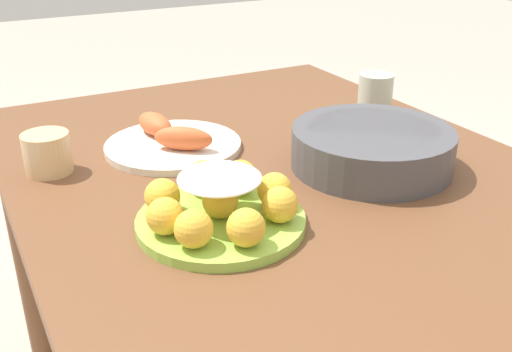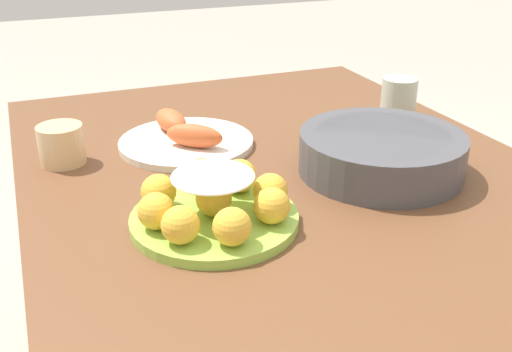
{
  "view_description": "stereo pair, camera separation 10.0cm",
  "coord_description": "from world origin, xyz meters",
  "px_view_note": "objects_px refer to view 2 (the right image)",
  "views": [
    {
      "loc": [
        0.86,
        -0.52,
        1.18
      ],
      "look_at": [
        0.06,
        -0.09,
        0.76
      ],
      "focal_mm": 42.0,
      "sensor_mm": 36.0,
      "label": 1
    },
    {
      "loc": [
        0.9,
        -0.43,
        1.18
      ],
      "look_at": [
        0.06,
        -0.09,
        0.76
      ],
      "focal_mm": 42.0,
      "sensor_mm": 36.0,
      "label": 2
    }
  ],
  "objects_px": {
    "serving_bowl": "(381,152)",
    "seafood_platter": "(185,138)",
    "cake_plate": "(214,204)",
    "cup_far": "(399,98)",
    "dining_table": "(290,218)",
    "cup_near": "(61,145)"
  },
  "relations": [
    {
      "from": "seafood_platter",
      "to": "serving_bowl",
      "type": "bearing_deg",
      "value": 48.54
    },
    {
      "from": "dining_table",
      "to": "serving_bowl",
      "type": "height_order",
      "value": "serving_bowl"
    },
    {
      "from": "cup_far",
      "to": "cup_near",
      "type": "bearing_deg",
      "value": -90.86
    },
    {
      "from": "dining_table",
      "to": "seafood_platter",
      "type": "distance_m",
      "value": 0.28
    },
    {
      "from": "serving_bowl",
      "to": "cup_near",
      "type": "distance_m",
      "value": 0.6
    },
    {
      "from": "dining_table",
      "to": "cake_plate",
      "type": "bearing_deg",
      "value": -57.33
    },
    {
      "from": "cake_plate",
      "to": "cup_far",
      "type": "distance_m",
      "value": 0.64
    },
    {
      "from": "serving_bowl",
      "to": "cup_far",
      "type": "xyz_separation_m",
      "value": [
        -0.25,
        0.21,
        0.0
      ]
    },
    {
      "from": "dining_table",
      "to": "serving_bowl",
      "type": "xyz_separation_m",
      "value": [
        0.05,
        0.16,
        0.13
      ]
    },
    {
      "from": "serving_bowl",
      "to": "cup_near",
      "type": "relative_size",
      "value": 3.51
    },
    {
      "from": "cake_plate",
      "to": "cup_near",
      "type": "bearing_deg",
      "value": -149.84
    },
    {
      "from": "cake_plate",
      "to": "serving_bowl",
      "type": "distance_m",
      "value": 0.35
    },
    {
      "from": "serving_bowl",
      "to": "seafood_platter",
      "type": "xyz_separation_m",
      "value": [
        -0.26,
        -0.3,
        -0.02
      ]
    },
    {
      "from": "dining_table",
      "to": "cup_far",
      "type": "relative_size",
      "value": 14.35
    },
    {
      "from": "serving_bowl",
      "to": "seafood_platter",
      "type": "height_order",
      "value": "serving_bowl"
    },
    {
      "from": "cake_plate",
      "to": "cup_near",
      "type": "distance_m",
      "value": 0.39
    },
    {
      "from": "cake_plate",
      "to": "cup_near",
      "type": "xyz_separation_m",
      "value": [
        -0.33,
        -0.19,
        0.0
      ]
    },
    {
      "from": "cake_plate",
      "to": "dining_table",
      "type": "bearing_deg",
      "value": 122.67
    },
    {
      "from": "seafood_platter",
      "to": "cup_near",
      "type": "distance_m",
      "value": 0.24
    },
    {
      "from": "cake_plate",
      "to": "cup_near",
      "type": "height_order",
      "value": "cake_plate"
    },
    {
      "from": "dining_table",
      "to": "cup_far",
      "type": "height_order",
      "value": "cup_far"
    },
    {
      "from": "dining_table",
      "to": "cup_far",
      "type": "bearing_deg",
      "value": 118.97
    }
  ]
}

